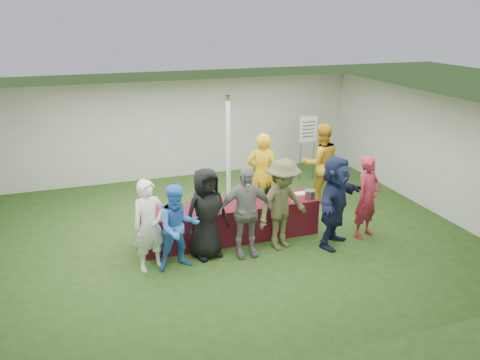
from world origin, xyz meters
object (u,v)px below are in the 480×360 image
object	(u,v)px
serving_table	(231,221)
customer_5	(335,202)
dump_bucket	(310,194)
customer_6	(367,197)
customer_4	(283,205)
customer_3	(245,212)
customer_0	(150,226)
staff_pourer	(262,174)
wine_list_sign	(308,134)
customer_2	(206,213)
staff_back	(321,163)
customer_1	(178,227)

from	to	relation	value
serving_table	customer_5	distance (m)	2.13
dump_bucket	customer_6	bearing A→B (deg)	-29.92
serving_table	customer_4	bearing A→B (deg)	-40.19
customer_3	customer_5	world-z (taller)	customer_5
serving_table	customer_5	size ratio (longest dim) A/B	1.94
customer_0	dump_bucket	bearing A→B (deg)	-7.33
dump_bucket	staff_pourer	bearing A→B (deg)	116.58
wine_list_sign	customer_3	size ratio (longest dim) A/B	1.00
dump_bucket	customer_2	world-z (taller)	customer_2
wine_list_sign	customer_4	xyz separation A→B (m)	(-2.25, -3.45, -0.40)
customer_2	customer_6	xyz separation A→B (m)	(3.32, -0.23, -0.02)
customer_2	customer_6	distance (m)	3.32
wine_list_sign	customer_0	size ratio (longest dim) A/B	1.06
dump_bucket	staff_back	distance (m)	1.82
serving_table	customer_6	bearing A→B (deg)	-16.64
serving_table	staff_pourer	bearing A→B (deg)	42.76
dump_bucket	customer_1	bearing A→B (deg)	-168.21
staff_pourer	customer_4	distance (m)	1.70
customer_0	customer_5	distance (m)	3.58
customer_3	customer_6	bearing A→B (deg)	2.36
customer_1	customer_2	distance (m)	0.64
serving_table	staff_back	distance (m)	3.04
customer_3	customer_4	size ratio (longest dim) A/B	0.98
customer_4	customer_5	distance (m)	1.04
staff_pourer	customer_5	world-z (taller)	staff_pourer
dump_bucket	customer_2	bearing A→B (deg)	-171.42
serving_table	customer_6	world-z (taller)	customer_6
customer_2	staff_pourer	bearing A→B (deg)	28.88
customer_5	serving_table	bearing A→B (deg)	114.02
customer_3	customer_4	distance (m)	0.78
customer_2	customer_3	size ratio (longest dim) A/B	0.98
dump_bucket	customer_1	size ratio (longest dim) A/B	0.13
wine_list_sign	customer_2	size ratio (longest dim) A/B	1.02
dump_bucket	customer_6	distance (m)	1.16
dump_bucket	customer_2	xyz separation A→B (m)	(-2.31, -0.35, 0.04)
dump_bucket	staff_back	size ratio (longest dim) A/B	0.11
staff_pourer	customer_4	size ratio (longest dim) A/B	1.05
customer_4	customer_6	world-z (taller)	customer_4
customer_4	customer_5	bearing A→B (deg)	-32.25
dump_bucket	staff_back	world-z (taller)	staff_back
serving_table	customer_2	distance (m)	1.00
dump_bucket	customer_2	distance (m)	2.34
customer_0	customer_3	distance (m)	1.78
staff_back	customer_1	xyz separation A→B (m)	(-3.93, -2.10, -0.18)
customer_2	wine_list_sign	bearing A→B (deg)	28.37
staff_pourer	customer_3	distance (m)	2.01
staff_pourer	customer_5	bearing A→B (deg)	132.71
serving_table	customer_4	xyz separation A→B (m)	(0.83, -0.70, 0.54)
customer_0	customer_4	world-z (taller)	customer_4
customer_3	customer_1	bearing A→B (deg)	-173.53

